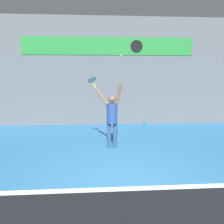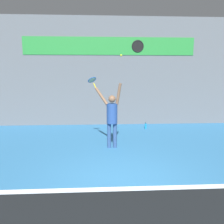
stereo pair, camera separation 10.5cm
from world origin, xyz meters
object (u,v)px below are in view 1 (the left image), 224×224
object	(u,v)px
water_bottle	(145,126)
tennis_racket	(92,80)
tennis_player	(112,115)
scoreboard_clock	(137,46)
tennis_ball	(121,55)

from	to	relation	value
water_bottle	tennis_racket	bearing A→B (deg)	-138.51
tennis_player	water_bottle	size ratio (longest dim) A/B	7.50
tennis_player	tennis_racket	bearing A→B (deg)	145.58
tennis_player	scoreboard_clock	bearing A→B (deg)	67.83
tennis_racket	water_bottle	xyz separation A→B (m)	(2.27, 2.01, -2.07)
tennis_player	tennis_ball	size ratio (longest dim) A/B	31.15
tennis_racket	water_bottle	world-z (taller)	tennis_racket
scoreboard_clock	tennis_player	distance (m)	4.46
scoreboard_clock	tennis_ball	size ratio (longest dim) A/B	8.17
scoreboard_clock	tennis_ball	world-z (taller)	scoreboard_clock
tennis_racket	tennis_ball	distance (m)	1.30
scoreboard_clock	tennis_ball	xyz separation A→B (m)	(-1.09, -3.43, -0.71)
scoreboard_clock	tennis_racket	xyz separation A→B (m)	(-2.00, -2.93, -1.48)
tennis_ball	tennis_player	bearing A→B (deg)	165.77
tennis_player	water_bottle	distance (m)	3.09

